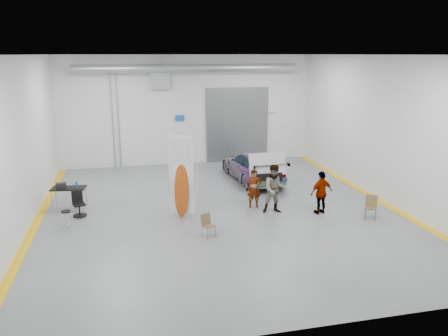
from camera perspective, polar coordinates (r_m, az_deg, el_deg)
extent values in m
plane|color=slate|center=(17.44, -0.63, -5.54)|extent=(16.00, 16.00, 0.00)
cube|color=silver|center=(16.66, -24.94, 2.83)|extent=(0.02, 16.00, 6.00)
cube|color=silver|center=(19.35, 20.12, 4.79)|extent=(0.02, 16.00, 6.00)
cube|color=silver|center=(24.43, -4.68, 7.52)|extent=(14.00, 0.02, 6.00)
cube|color=silver|center=(9.22, 10.00, -4.71)|extent=(14.00, 0.02, 6.00)
cube|color=white|center=(16.37, -0.69, 14.59)|extent=(14.00, 16.00, 0.02)
cube|color=slate|center=(25.03, 1.77, 5.65)|extent=(3.60, 0.12, 4.20)
cube|color=#969A9E|center=(24.03, -8.36, 11.60)|extent=(1.00, 0.50, 1.20)
cylinder|color=#969A9E|center=(23.66, -4.58, 12.88)|extent=(11.90, 0.44, 0.44)
cube|color=#1558AB|center=(24.34, -5.81, 6.51)|extent=(0.50, 0.04, 0.30)
cube|color=white|center=(25.50, 6.18, 7.55)|extent=(0.70, 0.04, 0.25)
cylinder|color=#969A9E|center=(24.17, -13.62, 5.88)|extent=(0.08, 0.08, 5.00)
cylinder|color=#969A9E|center=(24.18, -14.33, 5.84)|extent=(0.08, 0.08, 5.00)
cube|color=#EDB10D|center=(17.42, -23.39, -6.81)|extent=(0.30, 16.00, 0.01)
cube|color=#EDB10D|center=(19.96, 19.00, -3.70)|extent=(0.30, 16.00, 0.01)
imported|color=silver|center=(21.42, 3.78, 0.26)|extent=(2.35, 5.00, 1.41)
imported|color=#967351|center=(17.59, 3.97, -2.70)|extent=(0.61, 0.44, 1.56)
imported|color=slate|center=(17.01, 6.67, -2.73)|extent=(1.04, 0.85, 1.93)
imported|color=#AA6638|center=(17.26, 12.61, -3.15)|extent=(1.04, 0.60, 1.69)
cube|color=white|center=(16.55, -5.18, -2.65)|extent=(0.88, 0.41, 2.00)
ellipsoid|color=#D15F12|center=(16.48, -5.14, -2.93)|extent=(0.61, 0.46, 2.11)
cube|color=white|center=(16.15, -5.30, 2.41)|extent=(0.85, 0.40, 1.06)
cylinder|color=white|center=(16.35, -6.58, -0.88)|extent=(0.03, 0.03, 3.34)
cylinder|color=white|center=(16.45, -3.89, -0.72)|extent=(0.03, 0.03, 3.34)
cube|color=brown|center=(14.88, -2.04, -7.54)|extent=(0.49, 0.48, 0.04)
cube|color=brown|center=(14.95, -2.17, -6.56)|extent=(0.38, 0.22, 0.36)
cube|color=brown|center=(17.25, 18.62, -4.94)|extent=(0.59, 0.58, 0.04)
cube|color=brown|center=(17.34, 18.35, -4.00)|extent=(0.40, 0.32, 0.41)
cylinder|color=black|center=(16.45, -19.97, -5.36)|extent=(0.32, 0.32, 0.05)
torus|color=silver|center=(16.60, -19.84, -6.76)|extent=(0.34, 0.34, 0.02)
cylinder|color=#969A9E|center=(18.51, -21.52, -4.09)|extent=(0.03, 0.03, 0.80)
cylinder|color=#969A9E|center=(18.35, -17.75, -3.90)|extent=(0.03, 0.03, 0.80)
cylinder|color=#969A9E|center=(19.03, -21.29, -3.56)|extent=(0.03, 0.03, 0.80)
cylinder|color=#969A9E|center=(18.88, -17.62, -3.38)|extent=(0.03, 0.03, 0.80)
cube|color=black|center=(18.56, -19.66, -2.49)|extent=(1.41, 0.84, 0.04)
cylinder|color=#194899|center=(18.37, -18.71, -2.11)|extent=(0.09, 0.09, 0.24)
cube|color=black|center=(18.61, -20.52, -2.13)|extent=(0.39, 0.24, 0.20)
cylinder|color=black|center=(17.69, -18.30, -5.89)|extent=(0.51, 0.51, 0.04)
cylinder|color=black|center=(17.62, -18.36, -5.22)|extent=(0.06, 0.06, 0.44)
cube|color=black|center=(17.54, -18.41, -4.54)|extent=(0.54, 0.54, 0.06)
cube|color=black|center=(17.65, -18.43, -3.48)|extent=(0.40, 0.19, 0.46)
cube|color=silver|center=(19.23, 5.67, 0.77)|extent=(1.64, 1.00, 0.04)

